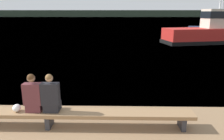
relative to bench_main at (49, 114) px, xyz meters
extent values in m
plane|color=#5684A3|center=(-0.13, 121.35, -0.37)|extent=(240.00, 240.00, 0.00)
cube|color=#2D3D2D|center=(-0.13, 140.39, 1.68)|extent=(600.00, 12.00, 4.09)
cube|color=#8E6B47|center=(0.00, 0.00, 0.03)|extent=(7.68, 0.51, 0.10)
cube|color=#2D2D33|center=(3.54, 0.00, -0.19)|extent=(0.12, 0.43, 0.34)
cube|color=#2D2D33|center=(0.00, 0.00, -0.19)|extent=(0.12, 0.43, 0.34)
cube|color=#56282D|center=(-0.38, 0.07, 0.18)|extent=(0.40, 0.39, 0.21)
cube|color=#56282D|center=(-0.38, -0.02, 0.57)|extent=(0.46, 0.22, 0.57)
sphere|color=#846047|center=(-0.38, -0.02, 1.00)|extent=(0.20, 0.20, 0.20)
sphere|color=#472D19|center=(-0.38, -0.04, 1.03)|extent=(0.19, 0.19, 0.19)
cube|color=black|center=(0.09, 0.07, 0.18)|extent=(0.40, 0.39, 0.21)
cube|color=black|center=(0.09, -0.02, 0.58)|extent=(0.46, 0.22, 0.58)
sphere|color=tan|center=(0.09, -0.02, 1.01)|extent=(0.19, 0.19, 0.19)
sphere|color=brown|center=(0.09, -0.03, 1.03)|extent=(0.18, 0.18, 0.18)
ellipsoid|color=white|center=(-0.84, -0.02, 0.18)|extent=(0.21, 0.23, 0.20)
cube|color=red|center=(11.58, 16.81, 0.37)|extent=(10.58, 4.78, 1.47)
cube|color=black|center=(11.58, 16.81, -0.19)|extent=(10.80, 4.93, 0.35)
cube|color=beige|center=(12.08, 16.92, 2.01)|extent=(3.84, 2.33, 1.81)
cube|color=black|center=(12.08, 16.92, 2.37)|extent=(3.92, 2.40, 0.65)
cube|color=#1E2847|center=(17.15, 26.84, 0.10)|extent=(9.85, 4.43, 0.93)
cylinder|color=#B7B7BC|center=(16.68, 26.97, 4.21)|extent=(0.12, 0.12, 7.28)
cylinder|color=#B7B7BC|center=(16.68, 26.97, 1.47)|extent=(4.22, 1.24, 0.08)
camera|label=1|loc=(1.80, -5.27, 2.63)|focal=35.00mm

